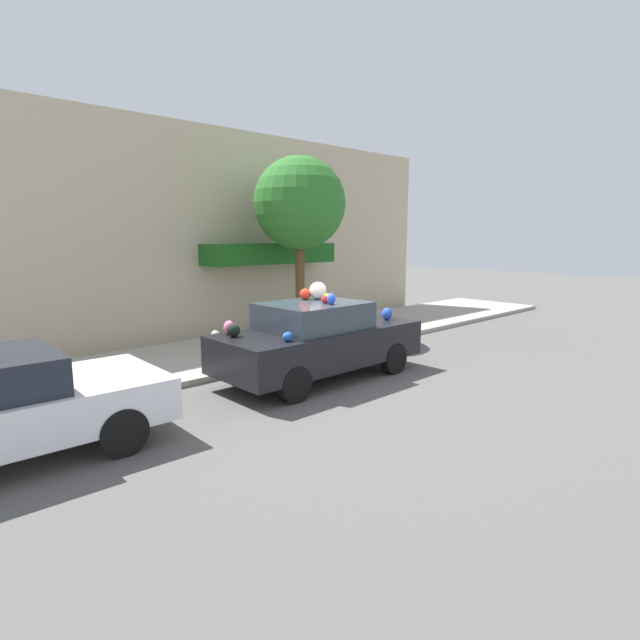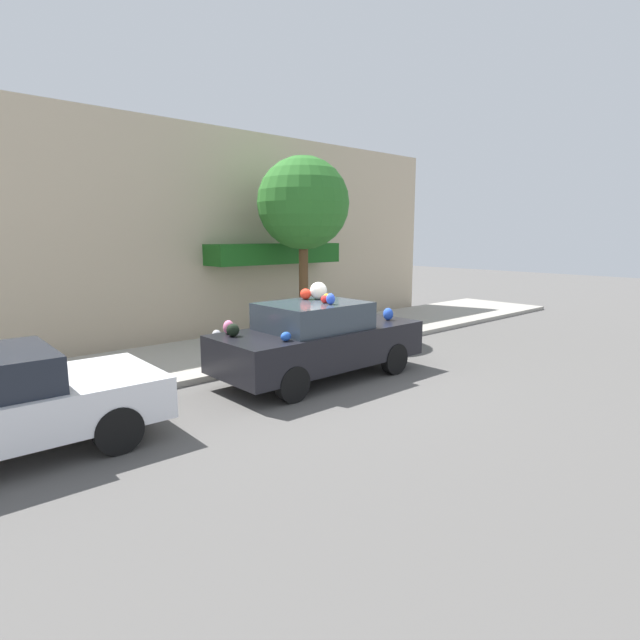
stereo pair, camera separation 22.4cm
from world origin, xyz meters
TOP-DOWN VIEW (x-y plane):
  - ground_plane at (0.00, 0.00)m, footprint 60.00×60.00m
  - sidewalk_curb at (0.00, 2.70)m, footprint 24.00×3.20m
  - building_facade at (0.14, 4.91)m, footprint 18.00×1.20m
  - street_tree at (2.21, 3.06)m, footprint 2.35×2.35m
  - fire_hydrant at (-1.15, 1.74)m, footprint 0.20×0.20m
  - art_car at (-0.02, -0.06)m, footprint 4.08×1.70m

SIDE VIEW (x-z plane):
  - ground_plane at x=0.00m, z-range 0.00..0.00m
  - sidewalk_curb at x=0.00m, z-range 0.00..0.12m
  - fire_hydrant at x=-1.15m, z-range 0.11..0.81m
  - art_car at x=-0.02m, z-range -0.13..1.66m
  - building_facade at x=0.14m, z-range -0.03..5.41m
  - street_tree at x=2.21m, z-range 1.19..5.73m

